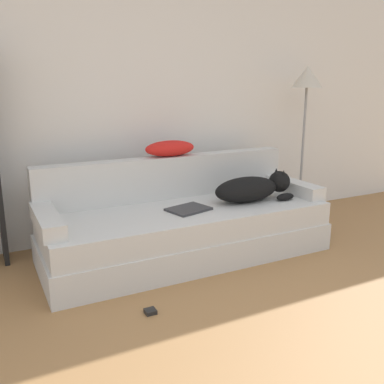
# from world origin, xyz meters

# --- Properties ---
(wall_back) EXTENTS (7.65, 0.06, 2.70)m
(wall_back) POSITION_xyz_m (0.00, 2.88, 1.35)
(wall_back) COLOR silver
(wall_back) RESTS_ON ground_plane
(couch) EXTENTS (2.27, 0.87, 0.41)m
(couch) POSITION_xyz_m (0.18, 2.13, 0.20)
(couch) COLOR silver
(couch) RESTS_ON ground_plane
(couch_backrest) EXTENTS (2.23, 0.15, 0.35)m
(couch_backrest) POSITION_xyz_m (0.18, 2.49, 0.58)
(couch_backrest) COLOR silver
(couch_backrest) RESTS_ON couch
(couch_arm_left) EXTENTS (0.15, 0.68, 0.11)m
(couch_arm_left) POSITION_xyz_m (-0.88, 2.13, 0.46)
(couch_arm_left) COLOR silver
(couch_arm_left) RESTS_ON couch
(couch_arm_right) EXTENTS (0.15, 0.68, 0.11)m
(couch_arm_right) POSITION_xyz_m (1.24, 2.13, 0.46)
(couch_arm_right) COLOR silver
(couch_arm_right) RESTS_ON couch
(dog) EXTENTS (0.72, 0.29, 0.24)m
(dog) POSITION_xyz_m (0.76, 2.06, 0.51)
(dog) COLOR black
(dog) RESTS_ON couch
(laptop) EXTENTS (0.36, 0.30, 0.02)m
(laptop) POSITION_xyz_m (0.16, 2.06, 0.41)
(laptop) COLOR #2D2D30
(laptop) RESTS_ON couch
(throw_pillow) EXTENTS (0.44, 0.21, 0.13)m
(throw_pillow) POSITION_xyz_m (0.21, 2.51, 0.83)
(throw_pillow) COLOR red
(throw_pillow) RESTS_ON couch_backrest
(floor_lamp) EXTENTS (0.30, 0.30, 1.52)m
(floor_lamp) POSITION_xyz_m (1.65, 2.49, 1.26)
(floor_lamp) COLOR gray
(floor_lamp) RESTS_ON ground_plane
(power_adapter) EXTENTS (0.07, 0.07, 0.03)m
(power_adapter) POSITION_xyz_m (-0.42, 1.42, 0.01)
(power_adapter) COLOR black
(power_adapter) RESTS_ON ground_plane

